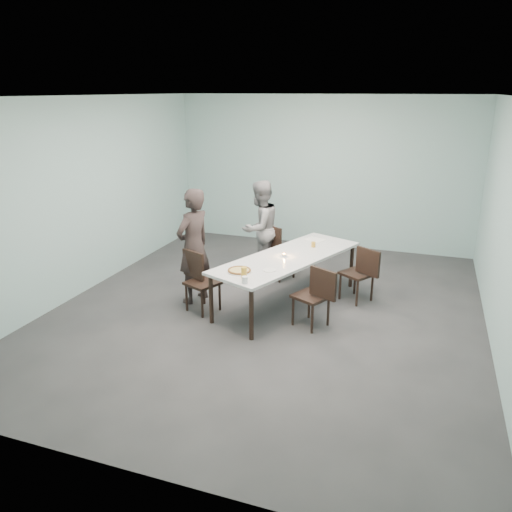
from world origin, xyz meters
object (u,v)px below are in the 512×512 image
(diner_near, at_px, (194,246))
(tealight, at_px, (284,255))
(water_tumbler, at_px, (245,280))
(chair_far_right, at_px, (361,271))
(side_plate, at_px, (269,270))
(beer_glass, at_px, (244,273))
(diner_far, at_px, (260,228))
(table, at_px, (288,260))
(chair_near_left, at_px, (199,277))
(pizza, at_px, (239,271))
(chair_near_right, at_px, (316,293))
(amber_tumbler, at_px, (313,244))
(chair_far_left, at_px, (277,248))

(diner_near, height_order, tealight, diner_near)
(diner_near, xyz_separation_m, water_tumbler, (1.14, -0.87, -0.07))
(chair_far_right, distance_m, side_plate, 1.57)
(beer_glass, bearing_deg, diner_far, 103.48)
(table, relative_size, water_tumbler, 30.53)
(tealight, bearing_deg, diner_far, 123.76)
(diner_far, height_order, beer_glass, diner_far)
(chair_far_right, distance_m, beer_glass, 2.01)
(water_tumbler, bearing_deg, beer_glass, 113.79)
(table, relative_size, side_plate, 15.27)
(chair_near_left, height_order, side_plate, chair_near_left)
(water_tumbler, bearing_deg, pizza, 120.63)
(beer_glass, distance_m, water_tumbler, 0.18)
(table, distance_m, chair_near_right, 0.89)
(chair_near_right, bearing_deg, diner_near, 18.03)
(tealight, bearing_deg, amber_tumbler, 63.89)
(chair_near_left, relative_size, diner_near, 0.50)
(chair_near_right, relative_size, amber_tumbler, 10.88)
(pizza, bearing_deg, tealight, 64.50)
(side_plate, bearing_deg, chair_near_left, 177.67)
(chair_near_right, height_order, amber_tumbler, chair_near_right)
(chair_near_right, distance_m, water_tumbler, 1.02)
(water_tumbler, xyz_separation_m, amber_tumbler, (0.47, 1.79, -0.01))
(chair_far_left, bearing_deg, amber_tumbler, -4.41)
(chair_far_left, relative_size, chair_far_right, 1.00)
(chair_near_right, distance_m, diner_far, 2.26)
(side_plate, height_order, water_tumbler, water_tumbler)
(diner_far, height_order, water_tumbler, diner_far)
(pizza, relative_size, amber_tumbler, 4.25)
(chair_near_right, bearing_deg, beer_glass, 51.51)
(chair_near_left, relative_size, tealight, 15.54)
(chair_far_left, distance_m, water_tumbler, 2.31)
(diner_near, height_order, amber_tumbler, diner_near)
(table, height_order, chair_near_left, chair_near_left)
(chair_near_left, xyz_separation_m, diner_near, (-0.20, 0.27, 0.37))
(table, height_order, water_tumbler, water_tumbler)
(chair_far_right, height_order, tealight, chair_far_right)
(beer_glass, bearing_deg, diner_near, 146.70)
(diner_far, distance_m, beer_glass, 2.22)
(chair_far_right, bearing_deg, pizza, 73.45)
(chair_near_left, distance_m, amber_tumbler, 1.87)
(pizza, distance_m, amber_tumbler, 1.58)
(diner_near, bearing_deg, water_tumbler, 70.36)
(beer_glass, height_order, water_tumbler, beer_glass)
(diner_far, height_order, side_plate, diner_far)
(pizza, bearing_deg, chair_near_left, 162.49)
(pizza, relative_size, beer_glass, 2.27)
(diner_far, xyz_separation_m, amber_tumbler, (1.06, -0.54, -0.03))
(table, height_order, chair_near_right, chair_near_right)
(chair_near_right, relative_size, chair_far_right, 1.00)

